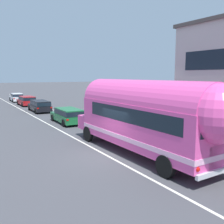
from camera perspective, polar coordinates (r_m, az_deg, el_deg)
ground_plane at (r=14.27m, az=-1.05°, el=-9.67°), size 300.00×300.00×0.00m
lane_markings at (r=25.59m, az=-11.37°, el=-1.84°), size 3.59×80.00×0.01m
painted_bus at (r=13.75m, az=7.72°, el=-0.56°), size 2.77×11.84×4.12m
car_lead at (r=23.83m, az=-9.68°, el=-0.59°), size 2.08×4.68×1.37m
car_second at (r=32.09m, az=-15.69°, el=1.45°), size 1.98×4.84×1.37m
car_third at (r=39.24m, az=-18.37°, el=2.50°), size 2.04×4.39×1.37m
car_fourth at (r=46.07m, az=-20.34°, el=3.12°), size 2.00×4.80×1.37m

